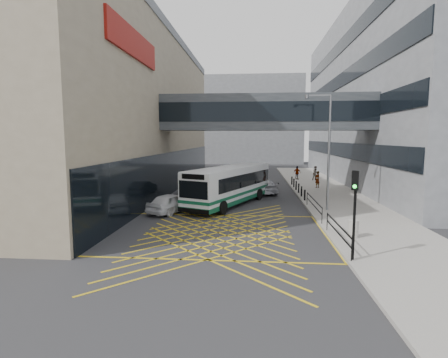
% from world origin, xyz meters
% --- Properties ---
extents(ground, '(120.00, 120.00, 0.00)m').
position_xyz_m(ground, '(0.00, 0.00, 0.00)').
color(ground, '#333335').
extents(building_whsmith, '(24.17, 42.00, 16.00)m').
position_xyz_m(building_whsmith, '(-17.98, 16.00, 8.00)').
color(building_whsmith, tan).
rests_on(building_whsmith, ground).
extents(building_right, '(24.09, 44.00, 20.00)m').
position_xyz_m(building_right, '(23.98, 24.00, 10.00)').
color(building_right, gray).
rests_on(building_right, ground).
extents(building_far, '(28.00, 16.00, 18.00)m').
position_xyz_m(building_far, '(-2.00, 60.00, 9.00)').
color(building_far, gray).
rests_on(building_far, ground).
extents(skybridge, '(20.00, 4.10, 3.00)m').
position_xyz_m(skybridge, '(3.00, 12.00, 7.50)').
color(skybridge, '#3C4146').
rests_on(skybridge, ground).
extents(pavement, '(6.00, 54.00, 0.16)m').
position_xyz_m(pavement, '(9.00, 15.00, 0.08)').
color(pavement, '#A39E95').
rests_on(pavement, ground).
extents(box_junction, '(12.00, 9.00, 0.01)m').
position_xyz_m(box_junction, '(0.00, 0.00, 0.00)').
color(box_junction, gold).
rests_on(box_junction, ground).
extents(bus, '(6.55, 10.96, 3.05)m').
position_xyz_m(bus, '(0.14, 8.54, 1.63)').
color(bus, white).
rests_on(bus, ground).
extents(car_white, '(3.51, 4.87, 1.43)m').
position_xyz_m(car_white, '(-3.90, 5.09, 0.72)').
color(car_white, white).
rests_on(car_white, ground).
extents(car_dark, '(2.01, 4.28, 1.30)m').
position_xyz_m(car_dark, '(-3.34, 12.81, 0.65)').
color(car_dark, black).
rests_on(car_dark, ground).
extents(car_silver, '(2.99, 4.97, 1.45)m').
position_xyz_m(car_silver, '(2.97, 14.44, 0.72)').
color(car_silver, '#9899A0').
rests_on(car_silver, ground).
extents(traffic_light, '(0.32, 0.46, 3.85)m').
position_xyz_m(traffic_light, '(6.21, -4.42, 2.67)').
color(traffic_light, black).
rests_on(traffic_light, pavement).
extents(street_lamp, '(1.87, 0.36, 8.21)m').
position_xyz_m(street_lamp, '(7.13, 6.28, 4.84)').
color(street_lamp, slate).
rests_on(street_lamp, pavement).
extents(litter_bin, '(0.53, 0.53, 0.92)m').
position_xyz_m(litter_bin, '(7.22, -0.84, 0.62)').
color(litter_bin, '#ADA89E').
rests_on(litter_bin, pavement).
extents(kerb_railings, '(0.05, 12.54, 1.00)m').
position_xyz_m(kerb_railings, '(6.15, 1.78, 0.88)').
color(kerb_railings, black).
rests_on(kerb_railings, pavement).
extents(bollards, '(0.14, 10.14, 0.90)m').
position_xyz_m(bollards, '(6.25, 15.00, 0.61)').
color(bollards, black).
rests_on(bollards, pavement).
extents(pedestrian_a, '(0.84, 0.81, 1.73)m').
position_xyz_m(pedestrian_a, '(8.63, 17.74, 1.02)').
color(pedestrian_a, gray).
rests_on(pedestrian_a, pavement).
extents(pedestrian_b, '(0.96, 0.73, 1.73)m').
position_xyz_m(pedestrian_b, '(9.56, 24.14, 1.03)').
color(pedestrian_b, gray).
rests_on(pedestrian_b, pavement).
extents(pedestrian_c, '(1.08, 0.93, 1.67)m').
position_xyz_m(pedestrian_c, '(7.41, 24.88, 0.99)').
color(pedestrian_c, gray).
rests_on(pedestrian_c, pavement).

